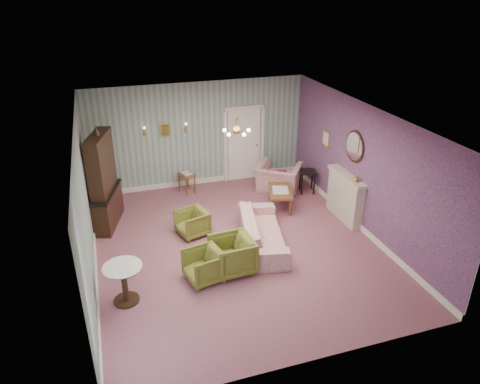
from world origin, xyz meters
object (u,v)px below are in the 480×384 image
object	(u,v)px
olive_chair_a	(204,264)
side_table_black	(307,181)
wingback_chair	(279,173)
olive_chair_b	(232,253)
sofa_chintz	(262,227)
coffee_table	(280,199)
dresser	(102,179)
fireplace	(345,197)
olive_chair_c	(192,222)
pedestal_table	(125,284)

from	to	relation	value
olive_chair_a	side_table_black	bearing A→B (deg)	118.00
side_table_black	wingback_chair	bearing A→B (deg)	153.26
olive_chair_a	olive_chair_b	size ratio (longest dim) A/B	0.86
olive_chair_b	sofa_chintz	world-z (taller)	sofa_chintz
coffee_table	sofa_chintz	bearing A→B (deg)	-124.96
olive_chair_a	dresser	world-z (taller)	dresser
fireplace	coffee_table	distance (m)	1.64
olive_chair_a	fireplace	distance (m)	4.08
wingback_chair	fireplace	size ratio (longest dim) A/B	0.82
sofa_chintz	fireplace	distance (m)	2.37
dresser	olive_chair_b	bearing A→B (deg)	-33.32
olive_chair_b	wingback_chair	size ratio (longest dim) A/B	0.71
fireplace	olive_chair_a	bearing A→B (deg)	-160.28
olive_chair_b	olive_chair_c	xyz separation A→B (m)	(-0.45, 1.63, -0.08)
olive_chair_c	sofa_chintz	distance (m)	1.63
wingback_chair	dresser	xyz separation A→B (m)	(-4.60, -0.50, 0.68)
olive_chair_c	dresser	size ratio (longest dim) A/B	0.28
sofa_chintz	dresser	world-z (taller)	dresser
sofa_chintz	side_table_black	world-z (taller)	sofa_chintz
wingback_chair	side_table_black	xyz separation A→B (m)	(0.70, -0.35, -0.19)
sofa_chintz	side_table_black	size ratio (longest dim) A/B	3.57
dresser	wingback_chair	bearing A→B (deg)	23.09
olive_chair_b	pedestal_table	bearing A→B (deg)	-85.27
dresser	fireplace	bearing A→B (deg)	1.85
olive_chair_a	coffee_table	world-z (taller)	olive_chair_a
side_table_black	pedestal_table	size ratio (longest dim) A/B	0.82
wingback_chair	dresser	bearing A→B (deg)	43.27
wingback_chair	fireplace	xyz separation A→B (m)	(0.91, -1.98, 0.08)
sofa_chintz	coffee_table	size ratio (longest dim) A/B	2.23
olive_chair_b	coffee_table	size ratio (longest dim) A/B	0.82
fireplace	coffee_table	world-z (taller)	fireplace
olive_chair_a	fireplace	world-z (taller)	fireplace
wingback_chair	side_table_black	bearing A→B (deg)	-169.64
wingback_chair	dresser	distance (m)	4.68
olive_chair_a	pedestal_table	bearing A→B (deg)	-94.11
olive_chair_c	side_table_black	world-z (taller)	olive_chair_c
olive_chair_c	olive_chair_a	bearing A→B (deg)	-20.52
coffee_table	fireplace	bearing A→B (deg)	-36.97
olive_chair_b	side_table_black	xyz separation A→B (m)	(3.02, 2.89, -0.10)
olive_chair_b	coffee_table	bearing A→B (deg)	135.08
olive_chair_a	dresser	xyz separation A→B (m)	(-1.67, 2.86, 0.83)
sofa_chintz	pedestal_table	distance (m)	3.22
dresser	fireplace	xyz separation A→B (m)	(5.51, -1.48, -0.60)
olive_chair_a	olive_chair_b	bearing A→B (deg)	89.17
olive_chair_a	olive_chair_b	xyz separation A→B (m)	(0.61, 0.12, 0.06)
fireplace	dresser	bearing A→B (deg)	164.93
olive_chair_c	dresser	distance (m)	2.30
olive_chair_a	sofa_chintz	size ratio (longest dim) A/B	0.31
olive_chair_a	dresser	distance (m)	3.42
olive_chair_b	pedestal_table	xyz separation A→B (m)	(-2.12, -0.31, -0.02)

